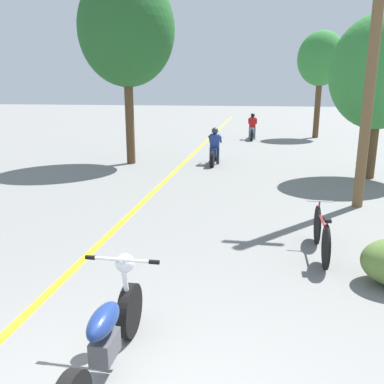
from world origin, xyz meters
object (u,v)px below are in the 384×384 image
Objects in this scene: motorcycle_rider_lead at (215,150)px; roadside_tree_right_near at (380,72)px; roadside_tree_right_far at (321,59)px; bicycle_parked at (321,234)px; roadside_tree_left at (126,30)px; motorcycle_rider_far at (252,130)px; utility_pole at (373,55)px; motorcycle_foreground at (107,337)px.

roadside_tree_right_near is at bearing -17.71° from motorcycle_rider_lead.
roadside_tree_right_far reaches higher than bicycle_parked.
roadside_tree_left is 3.75× the size of bicycle_parked.
motorcycle_rider_far is (-3.91, 9.27, -2.68)m from roadside_tree_right_near.
roadside_tree_right_far is 12.32m from roadside_tree_left.
motorcycle_rider_far is at bearing -158.13° from roadside_tree_right_far.
roadside_tree_right_near is 10.41m from motorcycle_rider_far.
utility_pole is 8.25m from motorcycle_foreground.
roadside_tree_right_near is at bearing -67.14° from motorcycle_rider_far.
roadside_tree_left reaches higher than bicycle_parked.
motorcycle_rider_far is at bearing 112.86° from roadside_tree_right_near.
motorcycle_foreground is at bearing -115.65° from roadside_tree_right_near.
utility_pole is 1.37× the size of roadside_tree_right_near.
roadside_tree_right_far is 2.69× the size of motorcycle_foreground.
roadside_tree_right_near reaches higher than motorcycle_rider_lead.
roadside_tree_right_far reaches higher than motorcycle_rider_lead.
motorcycle_foreground is (3.39, -11.25, -4.29)m from roadside_tree_left.
roadside_tree_right_near is (1.05, 3.37, -0.26)m from utility_pole.
utility_pole is at bearing 60.52° from motorcycle_foreground.
utility_pole is at bearing -107.30° from roadside_tree_right_near.
utility_pole is 3.54m from roadside_tree_right_near.
motorcycle_rider_lead is at bearing -117.59° from roadside_tree_right_far.
roadside_tree_right_near is 10.74m from roadside_tree_right_far.
motorcycle_rider_far is at bearing 102.74° from utility_pole.
roadside_tree_right_far is 5.32m from motorcycle_rider_far.
utility_pole reaches higher than roadside_tree_right_near.
motorcycle_rider_far is 1.14× the size of bicycle_parked.
roadside_tree_right_far is at bearing 50.42° from roadside_tree_left.
motorcycle_rider_lead is at bearing 129.03° from utility_pole.
roadside_tree_right_near reaches higher than motorcycle_rider_far.
roadside_tree_left reaches higher than roadside_tree_right_far.
roadside_tree_right_near is 2.53× the size of motorcycle_rider_lead.
roadside_tree_left is 3.14× the size of motorcycle_foreground.
motorcycle_rider_far reaches higher than motorcycle_foreground.
motorcycle_rider_lead is (-4.73, -9.06, -3.73)m from roadside_tree_right_far.
utility_pole reaches higher than motorcycle_rider_lead.
roadside_tree_right_far is 2.83× the size of motorcycle_rider_far.
utility_pole is at bearing -92.76° from roadside_tree_right_far.
roadside_tree_right_near is 6.00m from motorcycle_rider_lead.
roadside_tree_left is 10.68m from bicycle_parked.
motorcycle_rider_lead reaches higher than bicycle_parked.
motorcycle_rider_far is (4.31, 8.07, -4.19)m from roadside_tree_left.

